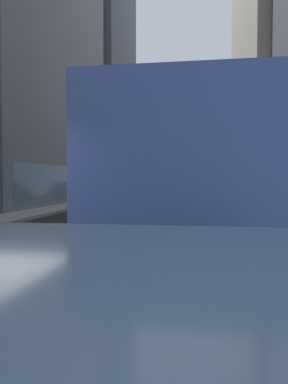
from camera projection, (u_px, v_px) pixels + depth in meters
The scene contains 12 objects.
ground_plane at pixel (170, 197), 38.61m from camera, with size 120.00×120.00×0.00m, color black.
sidewalk_left at pixel (118, 196), 39.46m from camera, with size 2.40×110.00×0.15m, color gray.
sidewalk_right at pixel (224, 197), 37.77m from camera, with size 2.40×110.00×0.15m, color #9E9991.
building_left_far at pixel (80, 65), 45.50m from camera, with size 11.84×15.08×32.83m.
building_right_far at pixel (262, 126), 50.17m from camera, with size 8.50×19.47×18.80m.
transit_bus at pixel (192, 181), 9.46m from camera, with size 2.78×11.53×3.05m.
car_silver_sedan at pixel (142, 193), 27.11m from camera, with size 1.90×4.09×1.62m.
car_grey_wagon at pixel (195, 198), 19.69m from camera, with size 1.76×4.66×1.62m.
car_red_coupe at pixel (138, 190), 34.85m from camera, with size 1.75×4.26×1.62m.
car_blue_hatchback at pixel (168, 187), 50.45m from camera, with size 1.87×4.20×1.62m.
box_truck at pixel (196, 182), 27.90m from camera, with size 2.30×7.50×3.05m.
dalmatian_dog at pixel (51, 283), 4.53m from camera, with size 0.22×0.96×0.72m.
Camera 1 is at (2.96, -3.56, 1.81)m, focal length 33.52 mm.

